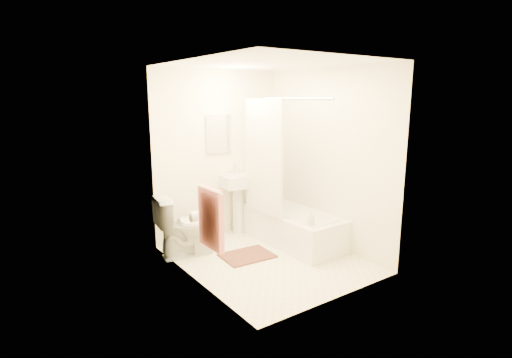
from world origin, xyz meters
TOP-DOWN VIEW (x-y plane):
  - floor at (0.00, 0.00)m, footprint 2.40×2.40m
  - ceiling at (0.00, 0.00)m, footprint 2.40×2.40m
  - wall_back at (0.00, 1.20)m, footprint 2.00×0.02m
  - wall_left at (-1.00, 0.00)m, footprint 0.02×2.40m
  - wall_right at (1.00, 0.00)m, footprint 0.02×2.40m
  - mirror at (0.00, 1.18)m, footprint 0.40×0.03m
  - curtain_rod at (0.30, 0.10)m, footprint 0.03×1.70m
  - shower_curtain at (0.30, 0.50)m, footprint 0.04×0.80m
  - towel_bar at (-0.96, -0.25)m, footprint 0.02×0.60m
  - towel at (-0.93, -0.25)m, footprint 0.06×0.45m
  - toilet_paper at (-0.93, 0.12)m, footprint 0.11×0.12m
  - toilet at (-0.75, 0.73)m, footprint 0.85×0.55m
  - sink at (0.25, 1.06)m, footprint 0.55×0.46m
  - bathtub at (0.65, 0.30)m, footprint 0.69×1.58m
  - bath_mat at (-0.16, 0.23)m, footprint 0.67×0.52m
  - soap_bottle at (0.46, -0.29)m, footprint 0.11×0.11m
  - scrub_brush at (0.68, 0.79)m, footprint 0.07×0.22m

SIDE VIEW (x-z plane):
  - floor at x=0.00m, z-range 0.00..0.00m
  - bath_mat at x=-0.16m, z-range 0.00..0.02m
  - bathtub at x=0.65m, z-range 0.00..0.44m
  - toilet at x=-0.75m, z-range 0.00..0.78m
  - scrub_brush at x=0.68m, z-range 0.44..0.49m
  - sink at x=0.25m, z-range 0.00..0.98m
  - soap_bottle at x=0.46m, z-range 0.44..0.63m
  - toilet_paper at x=-0.93m, z-range 0.64..0.76m
  - towel at x=-0.93m, z-range 0.45..1.11m
  - towel_bar at x=-0.96m, z-range 1.09..1.11m
  - wall_back at x=0.00m, z-range 0.00..2.40m
  - wall_left at x=-1.00m, z-range 0.00..2.40m
  - wall_right at x=1.00m, z-range 0.00..2.40m
  - shower_curtain at x=0.30m, z-range 0.44..2.00m
  - mirror at x=0.00m, z-range 1.23..1.77m
  - curtain_rod at x=0.30m, z-range 1.98..2.02m
  - ceiling at x=0.00m, z-range 2.40..2.40m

